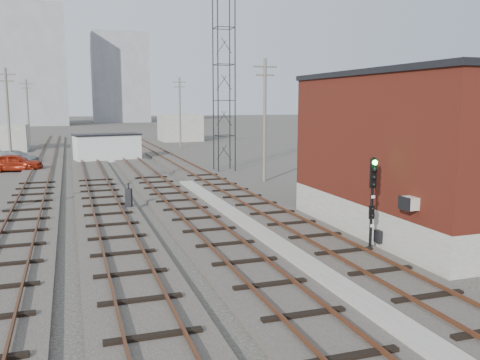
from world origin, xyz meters
name	(u,v)px	position (x,y,z in m)	size (l,w,h in m)	color
ground	(128,148)	(0.00, 60.00, 0.00)	(320.00, 320.00, 0.00)	#282621
track_right	(181,165)	(2.50, 39.00, 0.11)	(3.20, 90.00, 0.39)	#332D28
track_mid_right	(137,167)	(-1.50, 39.00, 0.11)	(3.20, 90.00, 0.39)	#332D28
track_mid_left	(91,168)	(-5.50, 39.00, 0.11)	(3.20, 90.00, 0.39)	#332D28
track_left	(43,170)	(-9.50, 39.00, 0.11)	(3.20, 90.00, 0.39)	#332D28
platform_curb	(253,230)	(0.50, 14.00, 0.13)	(0.90, 28.00, 0.26)	gray
brick_building	(415,152)	(7.50, 12.00, 3.63)	(6.54, 12.20, 7.22)	gray
lattice_tower	(224,83)	(5.50, 35.00, 7.50)	(1.60, 1.60, 15.00)	black
utility_pole_left_b	(8,114)	(-12.50, 45.00, 4.80)	(1.80, 0.24, 9.00)	#595147
utility_pole_left_c	(28,110)	(-12.50, 70.00, 4.80)	(1.80, 0.24, 9.00)	#595147
utility_pole_right_a	(265,117)	(6.50, 28.00, 4.80)	(1.80, 0.24, 9.00)	#595147
utility_pole_right_b	(180,111)	(6.50, 58.00, 4.80)	(1.80, 0.24, 9.00)	#595147
apartment_left	(21,66)	(-18.00, 135.00, 15.00)	(22.00, 14.00, 30.00)	gray
apartment_right	(120,78)	(8.00, 150.00, 13.00)	(16.00, 12.00, 26.00)	gray
shed_right	(180,128)	(9.00, 70.00, 2.00)	(6.00, 6.00, 4.00)	gray
signal_mast	(372,199)	(3.70, 9.46, 2.18)	(0.40, 0.40, 3.78)	gray
switch_stand	(129,198)	(-4.29, 20.69, 0.67)	(0.43, 0.43, 1.41)	black
site_trailer	(107,147)	(-3.63, 45.33, 1.37)	(6.85, 3.86, 2.72)	silver
car_red	(15,163)	(-11.69, 39.88, 0.76)	(1.79, 4.46, 1.52)	maroon
car_grey	(16,157)	(-12.08, 45.33, 0.65)	(1.82, 4.48, 1.30)	gray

